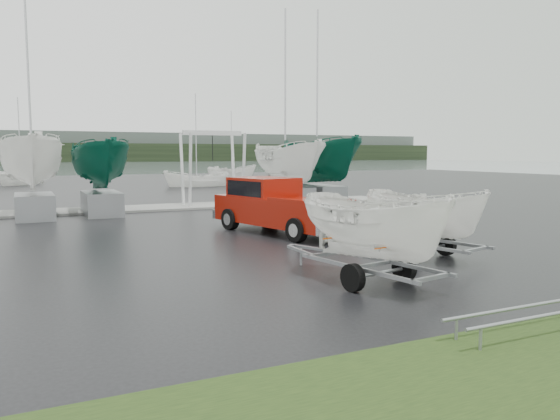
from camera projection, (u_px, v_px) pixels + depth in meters
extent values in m
plane|color=black|center=(216.00, 250.00, 16.53)|extent=(120.00, 120.00, 0.00)
plane|color=slate|center=(50.00, 168.00, 106.31)|extent=(300.00, 300.00, 0.00)
plane|color=black|center=(509.00, 393.00, 6.66)|extent=(40.00, 40.00, 0.00)
cube|color=gray|center=(135.00, 209.00, 28.20)|extent=(30.00, 3.00, 0.12)
cube|color=black|center=(38.00, 153.00, 168.83)|extent=(300.00, 8.00, 6.00)
cube|color=#4C5651|center=(37.00, 146.00, 175.81)|extent=(300.00, 6.00, 10.00)
cube|color=maroon|center=(282.00, 211.00, 19.92)|extent=(3.39, 6.19, 0.96)
cube|color=maroon|center=(264.00, 189.00, 20.66)|extent=(2.38, 2.71, 0.86)
cube|color=black|center=(264.00, 188.00, 20.65)|extent=(2.35, 2.48, 0.56)
cube|color=silver|center=(341.00, 228.00, 17.67)|extent=(2.03, 0.67, 0.35)
cylinder|color=black|center=(230.00, 219.00, 20.83)|extent=(0.49, 0.86, 0.81)
cylinder|color=black|center=(270.00, 215.00, 22.05)|extent=(0.49, 0.86, 0.81)
cylinder|color=black|center=(297.00, 230.00, 17.88)|extent=(0.49, 0.86, 0.81)
cylinder|color=black|center=(338.00, 225.00, 19.10)|extent=(0.49, 0.86, 0.81)
cube|color=gray|center=(411.00, 244.00, 14.87)|extent=(0.95, 3.51, 0.08)
cube|color=gray|center=(435.00, 240.00, 15.57)|extent=(0.95, 3.51, 0.08)
cylinder|color=gray|center=(429.00, 248.00, 15.08)|extent=(1.57, 0.47, 0.08)
cylinder|color=black|center=(411.00, 252.00, 14.57)|extent=(0.32, 0.63, 0.60)
cylinder|color=black|center=(446.00, 245.00, 15.59)|extent=(0.32, 0.63, 0.60)
imported|color=white|center=(425.00, 170.00, 15.01)|extent=(1.80, 1.83, 3.92)
cube|color=#EC5A07|center=(401.00, 220.00, 15.77)|extent=(1.51, 0.42, 0.03)
cube|color=#EC5A07|center=(449.00, 225.00, 14.55)|extent=(1.51, 0.42, 0.03)
cube|color=gray|center=(355.00, 268.00, 11.81)|extent=(0.73, 3.56, 0.08)
cube|color=gray|center=(390.00, 262.00, 12.45)|extent=(0.73, 3.56, 0.08)
cylinder|color=gray|center=(379.00, 273.00, 11.99)|extent=(1.59, 0.37, 0.08)
cylinder|color=black|center=(353.00, 278.00, 11.52)|extent=(0.28, 0.62, 0.60)
cylinder|color=black|center=(404.00, 268.00, 12.45)|extent=(0.28, 0.62, 0.60)
imported|color=white|center=(375.00, 168.00, 11.91)|extent=(1.86, 1.90, 4.24)
cube|color=#EC5A07|center=(349.00, 236.00, 12.72)|extent=(1.53, 0.32, 0.03)
cube|color=#EC5A07|center=(401.00, 245.00, 11.43)|extent=(1.53, 0.32, 0.03)
cylinder|color=silver|center=(190.00, 171.00, 28.46)|extent=(0.16, 0.58, 3.99)
cylinder|color=silver|center=(182.00, 170.00, 29.90)|extent=(0.16, 0.58, 3.99)
cylinder|color=silver|center=(244.00, 170.00, 29.74)|extent=(0.16, 0.58, 3.99)
cylinder|color=silver|center=(233.00, 169.00, 31.18)|extent=(0.16, 0.58, 3.99)
cube|color=silver|center=(212.00, 133.00, 29.61)|extent=(3.30, 0.25, 0.25)
cube|color=gray|center=(35.00, 206.00, 24.32)|extent=(1.60, 3.20, 1.10)
imported|color=white|center=(30.00, 115.00, 23.90)|extent=(2.60, 2.67, 6.92)
cylinder|color=#B2B2B7|center=(27.00, 54.00, 24.06)|extent=(0.10, 0.10, 7.00)
cube|color=gray|center=(102.00, 203.00, 25.74)|extent=(1.60, 3.20, 1.10)
imported|color=#0B4F3C|center=(99.00, 123.00, 25.34)|extent=(2.43, 2.50, 6.46)
cube|color=gray|center=(289.00, 197.00, 29.75)|extent=(1.60, 3.20, 1.10)
imported|color=white|center=(289.00, 126.00, 29.35)|extent=(2.45, 2.52, 6.51)
cylinder|color=#B2B2B7|center=(285.00, 75.00, 29.51)|extent=(0.10, 0.10, 7.00)
cube|color=gray|center=(321.00, 195.00, 30.94)|extent=(1.60, 3.20, 1.10)
imported|color=#0B4F3C|center=(321.00, 122.00, 30.51)|extent=(2.68, 2.75, 7.13)
cylinder|color=#B2B2B7|center=(317.00, 74.00, 30.68)|extent=(0.10, 0.10, 7.00)
imported|color=white|center=(22.00, 184.00, 50.57)|extent=(3.35, 3.37, 6.34)
cylinder|color=#B2B2B7|center=(20.00, 141.00, 50.15)|extent=(0.08, 0.08, 8.00)
imported|color=white|center=(197.00, 187.00, 47.46)|extent=(2.48, 2.43, 5.76)
cylinder|color=#B2B2B7|center=(196.00, 140.00, 47.04)|extent=(0.08, 0.08, 8.00)
imported|color=white|center=(232.00, 177.00, 66.63)|extent=(2.94, 2.91, 5.96)
cylinder|color=#B2B2B7|center=(231.00, 144.00, 66.21)|extent=(0.08, 0.08, 8.00)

